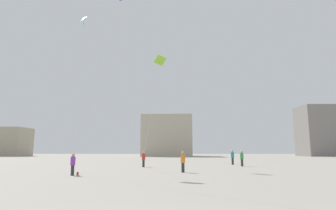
# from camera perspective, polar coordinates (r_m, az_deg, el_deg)

# --- Properties ---
(person_in_purple) EXTENTS (0.34, 0.34, 1.58)m
(person_in_purple) POSITION_cam_1_polar(r_m,az_deg,el_deg) (22.22, -18.45, -10.97)
(person_in_purple) COLOR #2D2D33
(person_in_purple) RESTS_ON ground_plane
(person_in_green) EXTENTS (0.39, 0.39, 1.78)m
(person_in_green) POSITION_cam_1_polar(r_m,az_deg,el_deg) (34.21, 14.52, -10.13)
(person_in_green) COLOR #2D2D33
(person_in_green) RESTS_ON ground_plane
(person_in_orange) EXTENTS (0.37, 0.37, 1.71)m
(person_in_orange) POSITION_cam_1_polar(r_m,az_deg,el_deg) (23.99, 2.99, -11.07)
(person_in_orange) COLOR #2D2D33
(person_in_orange) RESTS_ON ground_plane
(person_in_red) EXTENTS (0.37, 0.37, 1.69)m
(person_in_red) POSITION_cam_1_polar(r_m,az_deg,el_deg) (31.73, -4.90, -10.57)
(person_in_red) COLOR #2D2D33
(person_in_red) RESTS_ON ground_plane
(person_in_teal) EXTENTS (0.40, 0.40, 1.85)m
(person_in_teal) POSITION_cam_1_polar(r_m,az_deg,el_deg) (37.99, 12.74, -10.00)
(person_in_teal) COLOR #2D2D33
(person_in_teal) RESTS_ON ground_plane
(kite_cyan_diamond) EXTENTS (7.15, 3.44, 14.99)m
(kite_cyan_diamond) POSITION_cam_1_polar(r_m,az_deg,el_deg) (33.41, -16.43, 15.86)
(kite_cyan_diamond) COLOR #1EB2C6
(kite_lime_delta) EXTENTS (2.49, 1.31, 11.22)m
(kite_lime_delta) POSITION_cam_1_polar(r_m,az_deg,el_deg) (33.36, -1.59, 8.59)
(kite_lime_delta) COLOR #8CD12D
(building_left_hall) EXTENTS (16.87, 10.34, 9.08)m
(building_left_hall) POSITION_cam_1_polar(r_m,az_deg,el_deg) (107.91, -30.29, -6.37)
(building_left_hall) COLOR #A39984
(building_left_hall) RESTS_ON ground_plane
(building_centre_hall) EXTENTS (16.00, 16.57, 12.64)m
(building_centre_hall) POSITION_cam_1_polar(r_m,az_deg,el_deg) (92.76, -0.06, -6.26)
(building_centre_hall) COLOR #B2A893
(building_centre_hall) RESTS_ON ground_plane
(building_right_hall) EXTENTS (22.55, 10.87, 15.88)m
(building_right_hall) POSITION_cam_1_polar(r_m,az_deg,el_deg) (106.43, 30.53, -4.50)
(building_right_hall) COLOR gray
(building_right_hall) RESTS_ON ground_plane
(handbag_beside_flyer) EXTENTS (0.22, 0.35, 0.24)m
(handbag_beside_flyer) POSITION_cam_1_polar(r_m,az_deg,el_deg) (22.25, -17.59, -12.93)
(handbag_beside_flyer) COLOR maroon
(handbag_beside_flyer) RESTS_ON ground_plane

